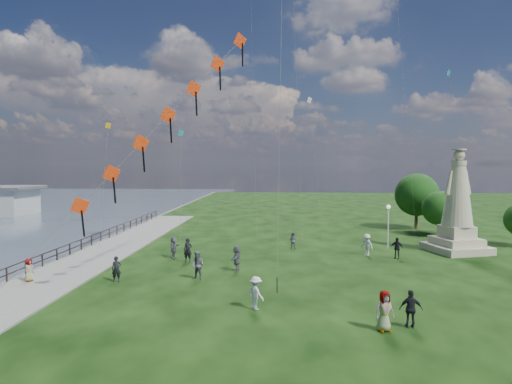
# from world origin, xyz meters

# --- Properties ---
(waterfront) EXTENTS (200.00, 200.00, 1.51)m
(waterfront) POSITION_xyz_m (-15.24, 8.99, -0.06)
(waterfront) COLOR #384654
(waterfront) RESTS_ON ground
(statue) EXTENTS (5.31, 5.31, 8.67)m
(statue) POSITION_xyz_m (15.54, 15.40, 3.27)
(statue) COLOR tan
(statue) RESTS_ON ground
(lamppost) EXTENTS (0.36, 0.36, 3.86)m
(lamppost) POSITION_xyz_m (10.14, 16.58, 2.78)
(lamppost) COLOR silver
(lamppost) RESTS_ON ground
(tree_row) EXTENTS (10.03, 14.06, 6.36)m
(tree_row) POSITION_xyz_m (17.27, 25.48, 3.46)
(tree_row) COLOR #382314
(tree_row) RESTS_ON ground
(person_0) EXTENTS (0.66, 0.51, 1.61)m
(person_0) POSITION_xyz_m (-9.63, 4.79, 0.81)
(person_0) COLOR black
(person_0) RESTS_ON ground
(person_1) EXTENTS (1.01, 0.83, 1.80)m
(person_1) POSITION_xyz_m (-4.62, 5.65, 0.90)
(person_1) COLOR #595960
(person_1) RESTS_ON ground
(person_2) EXTENTS (1.16, 1.18, 1.69)m
(person_2) POSITION_xyz_m (-0.57, 0.18, 0.85)
(person_2) COLOR silver
(person_2) RESTS_ON ground
(person_3) EXTENTS (1.06, 0.61, 1.73)m
(person_3) POSITION_xyz_m (6.59, -1.89, 0.87)
(person_3) COLOR black
(person_3) RESTS_ON ground
(person_4) EXTENTS (1.00, 0.76, 1.81)m
(person_4) POSITION_xyz_m (5.30, -2.35, 0.91)
(person_4) COLOR #595960
(person_4) RESTS_ON ground
(person_5) EXTENTS (0.93, 1.64, 1.67)m
(person_5) POSITION_xyz_m (-7.76, 11.89, 0.83)
(person_5) COLOR #595960
(person_5) RESTS_ON ground
(person_6) EXTENTS (0.73, 0.54, 1.83)m
(person_6) POSITION_xyz_m (-6.31, 10.41, 0.92)
(person_6) COLOR black
(person_6) RESTS_ON ground
(person_7) EXTENTS (0.79, 0.59, 1.44)m
(person_7) POSITION_xyz_m (1.77, 16.04, 0.72)
(person_7) COLOR #595960
(person_7) RESTS_ON ground
(person_8) EXTENTS (1.22, 1.21, 1.75)m
(person_8) POSITION_xyz_m (7.71, 13.54, 0.88)
(person_8) COLOR silver
(person_8) RESTS_ON ground
(person_9) EXTENTS (1.09, 0.85, 1.66)m
(person_9) POSITION_xyz_m (9.84, 12.57, 0.83)
(person_9) COLOR black
(person_9) RESTS_ON ground
(person_10) EXTENTS (0.48, 0.74, 1.46)m
(person_10) POSITION_xyz_m (-15.00, 4.22, 0.73)
(person_10) COLOR #595960
(person_10) RESTS_ON ground
(person_11) EXTENTS (0.84, 1.70, 1.78)m
(person_11) POSITION_xyz_m (-2.34, 7.93, 0.89)
(person_11) COLOR #595960
(person_11) RESTS_ON ground
(red_kite_train) EXTENTS (11.88, 9.35, 16.21)m
(red_kite_train) POSITION_xyz_m (-6.32, 4.63, 10.07)
(red_kite_train) COLOR black
(red_kite_train) RESTS_ON ground
(small_kites) EXTENTS (33.33, 13.31, 29.04)m
(small_kites) POSITION_xyz_m (1.70, 21.36, 15.29)
(small_kites) COLOR teal
(small_kites) RESTS_ON ground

